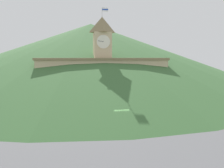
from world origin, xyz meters
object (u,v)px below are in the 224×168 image
(car_red_sedan, at_px, (203,116))
(car_yellow_coupe, at_px, (153,104))
(pedestrian, at_px, (120,101))
(street_lamp_left, at_px, (85,90))
(car_silver_hatch, at_px, (69,124))
(street_lamp_right, at_px, (132,88))

(car_red_sedan, relative_size, car_yellow_coupe, 1.06)
(car_red_sedan, bearing_deg, pedestrian, 123.01)
(street_lamp_left, bearing_deg, car_silver_hatch, -100.82)
(car_silver_hatch, bearing_deg, car_red_sedan, -172.99)
(car_red_sedan, xyz_separation_m, car_silver_hatch, (-23.16, -0.50, 0.02))
(pedestrian, bearing_deg, street_lamp_right, 39.16)
(car_silver_hatch, distance_m, pedestrian, 18.67)
(street_lamp_right, relative_size, car_red_sedan, 1.03)
(car_yellow_coupe, bearing_deg, street_lamp_left, 153.20)
(pedestrian, bearing_deg, street_lamp_left, 162.32)
(street_lamp_left, height_order, car_silver_hatch, street_lamp_left)
(street_lamp_right, bearing_deg, car_silver_hatch, -130.26)
(street_lamp_left, height_order, car_yellow_coupe, street_lamp_left)
(street_lamp_left, distance_m, car_yellow_coupe, 16.14)
(pedestrian, bearing_deg, car_silver_hatch, -125.32)
(street_lamp_left, distance_m, pedestrian, 8.74)
(car_red_sedan, bearing_deg, car_silver_hatch, 174.70)
(street_lamp_left, distance_m, car_red_sedan, 26.34)
(street_lamp_right, height_order, pedestrian, street_lamp_right)
(car_red_sedan, xyz_separation_m, pedestrian, (-11.87, 14.37, 0.24))
(street_lamp_left, xyz_separation_m, street_lamp_right, (11.60, -0.00, 0.09))
(street_lamp_right, relative_size, pedestrian, 2.80)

